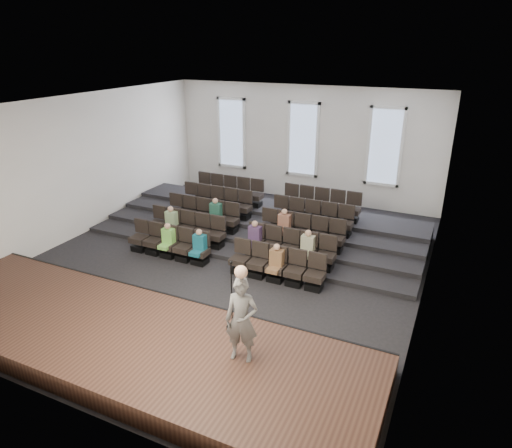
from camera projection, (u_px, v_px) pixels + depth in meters
The scene contains 14 objects.
ground at pixel (229, 260), 14.95m from camera, with size 14.00×14.00×0.00m, color black.
ceiling at pixel (225, 104), 13.08m from camera, with size 12.00×14.00×0.02m, color white.
wall_back at pixel (303, 144), 19.92m from camera, with size 12.00×0.04×5.00m, color white.
wall_front at pixel (39, 294), 8.11m from camera, with size 12.00×0.04×5.00m, color white.
wall_left at pixel (79, 166), 16.37m from camera, with size 0.04×14.00×5.00m, color white.
wall_right at pixel (434, 217), 11.66m from camera, with size 0.04×14.00×5.00m, color white.
stage at pixel (125, 340), 10.57m from camera, with size 11.80×3.60×0.50m, color #42281C.
stage_lip at pixel (169, 303), 12.06m from camera, with size 11.80×0.06×0.52m, color black.
risers at pixel (267, 222), 17.54m from camera, with size 11.80×4.80×0.60m.
seating_rows at pixel (249, 225), 15.99m from camera, with size 6.80×4.70×1.67m.
windows at pixel (303, 140), 19.78m from camera, with size 8.44×0.10×3.24m.
audience at pixel (233, 234), 14.92m from camera, with size 5.45×2.64×1.10m.
speaker at pixel (242, 320), 9.23m from camera, with size 0.68×0.45×1.87m, color #5D5B58.
mic_stand at pixel (232, 308), 10.40m from camera, with size 0.29×0.29×1.72m.
Camera 1 is at (6.48, -11.79, 6.69)m, focal length 32.00 mm.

